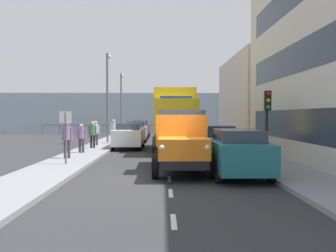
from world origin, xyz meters
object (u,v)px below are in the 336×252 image
object	(u,v)px
car_grey_oppositeside_1	(136,131)
pedestrian_with_bag	(114,129)
car_teal_kerbside_near	(237,152)
lamp_post_far	(121,99)
car_maroon_oppositeside_2	(140,129)
pedestrian_by_lamp	(93,132)
lamp_post_promenade	(108,90)
car_white_oppositeside_0	(129,136)
pedestrian_in_dark_coat	(96,131)
traffic_light_near	(267,110)
car_navy_kerbside_1	(216,142)
pedestrian_couple_a	(67,136)
truck_vintage_orange	(181,142)
lorry_cargo_yellow	(174,118)
pedestrian_strolling	(81,136)
street_sign	(66,128)

from	to	relation	value
car_grey_oppositeside_1	pedestrian_with_bag	distance (m)	3.77
car_teal_kerbside_near	lamp_post_far	world-z (taller)	lamp_post_far
car_maroon_oppositeside_2	pedestrian_by_lamp	distance (m)	13.29
lamp_post_promenade	car_white_oppositeside_0	bearing A→B (deg)	116.07
pedestrian_in_dark_coat	lamp_post_far	world-z (taller)	lamp_post_far
car_grey_oppositeside_1	traffic_light_near	distance (m)	15.60
pedestrian_in_dark_coat	traffic_light_near	xyz separation A→B (m)	(-9.46, 8.75, 1.33)
car_navy_kerbside_1	pedestrian_couple_a	world-z (taller)	pedestrian_couple_a
truck_vintage_orange	car_grey_oppositeside_1	bearing A→B (deg)	-79.69
truck_vintage_orange	lamp_post_promenade	size ratio (longest dim) A/B	0.82
traffic_light_near	lorry_cargo_yellow	bearing A→B (deg)	-57.82
traffic_light_near	car_white_oppositeside_0	bearing A→B (deg)	-46.57
pedestrian_strolling	car_maroon_oppositeside_2	bearing A→B (deg)	-98.22
lorry_cargo_yellow	car_white_oppositeside_0	world-z (taller)	lorry_cargo_yellow
pedestrian_by_lamp	traffic_light_near	bearing A→B (deg)	144.61
lorry_cargo_yellow	pedestrian_strolling	world-z (taller)	lorry_cargo_yellow
street_sign	car_maroon_oppositeside_2	bearing A→B (deg)	-95.34
car_navy_kerbside_1	pedestrian_by_lamp	size ratio (longest dim) A/B	2.53
car_navy_kerbside_1	car_grey_oppositeside_1	bearing A→B (deg)	-67.52
lamp_post_far	street_sign	distance (m)	21.91
truck_vintage_orange	pedestrian_in_dark_coat	xyz separation A→B (m)	(5.39, -11.11, -0.03)
traffic_light_near	car_maroon_oppositeside_2	bearing A→B (deg)	-70.36
lamp_post_far	lorry_cargo_yellow	bearing A→B (deg)	109.11
car_grey_oppositeside_1	car_maroon_oppositeside_2	xyz separation A→B (m)	(0.00, -5.83, -0.00)
pedestrian_in_dark_coat	traffic_light_near	world-z (taller)	traffic_light_near
lorry_cargo_yellow	street_sign	distance (m)	8.80
truck_vintage_orange	pedestrian_by_lamp	size ratio (longest dim) A/B	3.34
car_grey_oppositeside_1	lamp_post_far	world-z (taller)	lamp_post_far
car_teal_kerbside_near	lamp_post_promenade	world-z (taller)	lamp_post_promenade
car_navy_kerbside_1	truck_vintage_orange	bearing A→B (deg)	64.84
car_white_oppositeside_0	pedestrian_in_dark_coat	bearing A→B (deg)	-28.61
car_teal_kerbside_near	car_navy_kerbside_1	xyz separation A→B (m)	(0.00, -5.19, -0.00)
pedestrian_with_bag	pedestrian_strolling	bearing A→B (deg)	82.37
car_white_oppositeside_0	pedestrian_in_dark_coat	size ratio (longest dim) A/B	2.32
car_white_oppositeside_0	pedestrian_with_bag	world-z (taller)	pedestrian_with_bag
lorry_cargo_yellow	pedestrian_couple_a	bearing A→B (deg)	44.43
truck_vintage_orange	pedestrian_in_dark_coat	size ratio (longest dim) A/B	3.34
pedestrian_couple_a	pedestrian_with_bag	distance (m)	9.26
car_grey_oppositeside_1	lamp_post_promenade	xyz separation A→B (m)	(2.02, 2.30, 3.33)
car_grey_oppositeside_1	pedestrian_in_dark_coat	size ratio (longest dim) A/B	2.59
traffic_light_near	lamp_post_far	size ratio (longest dim) A/B	0.50
lorry_cargo_yellow	traffic_light_near	size ratio (longest dim) A/B	2.56
lorry_cargo_yellow	street_sign	world-z (taller)	lorry_cargo_yellow
pedestrian_in_dark_coat	pedestrian_couple_a	bearing A→B (deg)	90.27
pedestrian_strolling	lamp_post_far	xyz separation A→B (m)	(-0.25, -17.18, 2.89)
car_maroon_oppositeside_2	truck_vintage_orange	bearing A→B (deg)	97.62
pedestrian_couple_a	lamp_post_promenade	world-z (taller)	lamp_post_promenade
truck_vintage_orange	car_maroon_oppositeside_2	bearing A→B (deg)	-82.38
lorry_cargo_yellow	pedestrian_by_lamp	distance (m)	5.29
lamp_post_promenade	street_sign	bearing A→B (deg)	90.46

